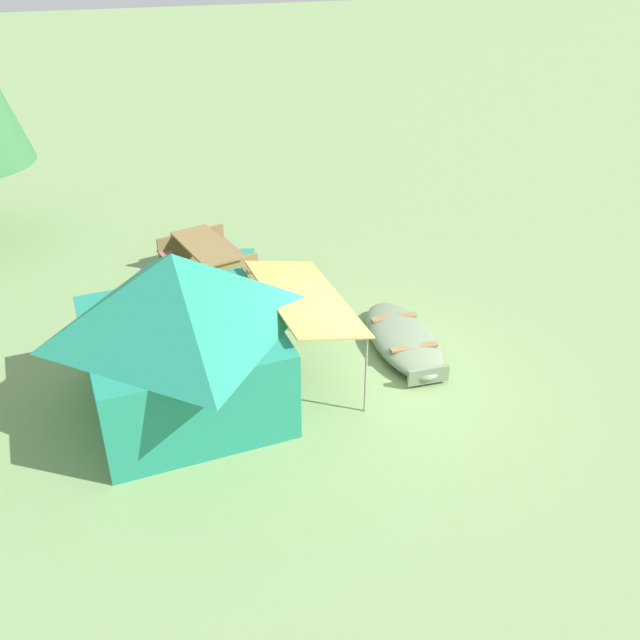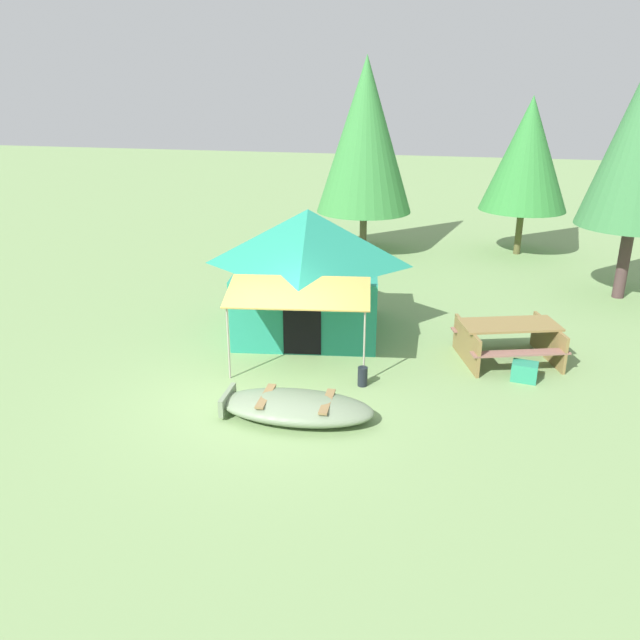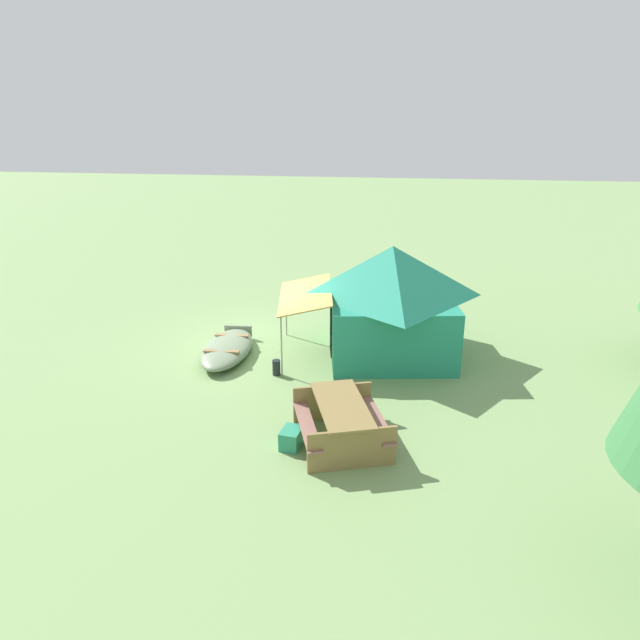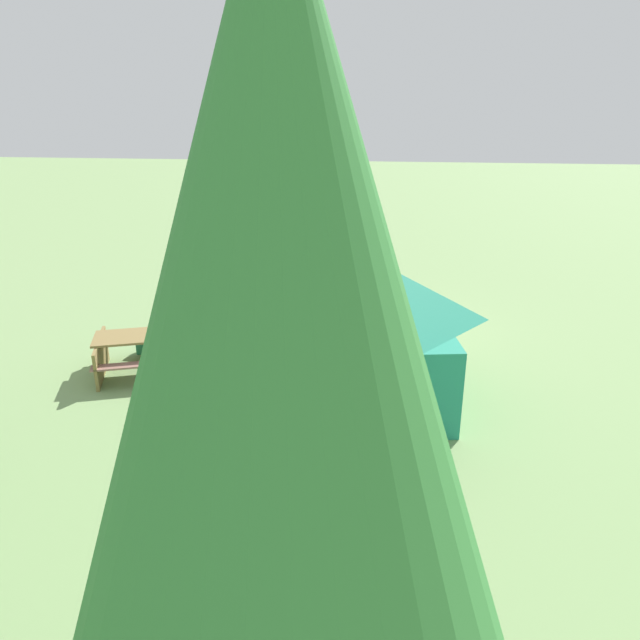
# 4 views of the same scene
# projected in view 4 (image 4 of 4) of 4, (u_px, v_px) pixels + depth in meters

# --- Properties ---
(ground_plane) EXTENTS (80.00, 80.00, 0.00)m
(ground_plane) POSITION_uv_depth(u_px,v_px,m) (366.00, 334.00, 13.70)
(ground_plane) COLOR #7A9B5F
(beached_rowboat) EXTENTS (2.62, 1.25, 0.39)m
(beached_rowboat) POSITION_uv_depth(u_px,v_px,m) (335.00, 314.00, 14.37)
(beached_rowboat) COLOR gray
(beached_rowboat) RESTS_ON ground_plane
(canvas_cabin_tent) EXTENTS (3.66, 4.64, 2.71)m
(canvas_cabin_tent) POSITION_uv_depth(u_px,v_px,m) (359.00, 327.00, 10.24)
(canvas_cabin_tent) COLOR #23896D
(canvas_cabin_tent) RESTS_ON ground_plane
(picnic_table) EXTENTS (2.27, 2.05, 0.78)m
(picnic_table) POSITION_uv_depth(u_px,v_px,m) (145.00, 348.00, 11.67)
(picnic_table) COLOR olive
(picnic_table) RESTS_ON ground_plane
(cooler_box) EXTENTS (0.50, 0.40, 0.35)m
(cooler_box) POSITION_uv_depth(u_px,v_px,m) (150.00, 345.00, 12.62)
(cooler_box) COLOR #2A8C67
(cooler_box) RESTS_ON ground_plane
(fuel_can) EXTENTS (0.23, 0.23, 0.36)m
(fuel_can) POSITION_uv_depth(u_px,v_px,m) (290.00, 335.00, 13.15)
(fuel_can) COLOR black
(fuel_can) RESTS_ON ground_plane
(pine_tree_far_center) EXTENTS (3.00, 3.00, 5.99)m
(pine_tree_far_center) POSITION_uv_depth(u_px,v_px,m) (285.00, 431.00, 2.77)
(pine_tree_far_center) COLOR brown
(pine_tree_far_center) RESTS_ON ground_plane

